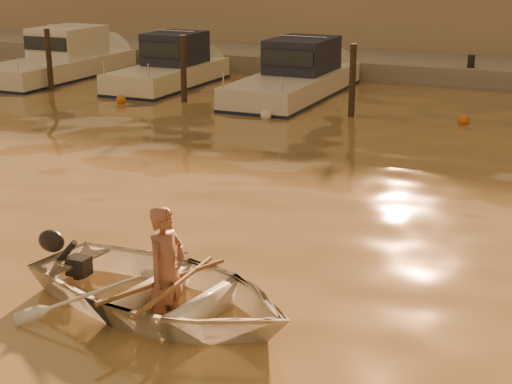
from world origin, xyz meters
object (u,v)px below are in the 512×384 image
at_px(person, 167,272).
at_px(moored_boat_2, 294,77).
at_px(waterfront_building, 453,0).
at_px(moored_boat_1, 168,68).
at_px(dinghy, 161,290).
at_px(moored_boat_0, 58,60).

height_order(person, moored_boat_2, moored_boat_2).
bearing_deg(waterfront_building, moored_boat_1, -123.68).
distance_m(moored_boat_1, waterfront_building, 13.34).
xyz_separation_m(person, moored_boat_2, (-4.10, 14.96, 0.06)).
bearing_deg(waterfront_building, person, -87.06).
distance_m(person, waterfront_building, 26.06).
relative_size(dinghy, waterfront_building, 0.08).
height_order(dinghy, moored_boat_1, moored_boat_1).
bearing_deg(person, waterfront_building, 12.09).
distance_m(moored_boat_0, moored_boat_2, 9.12).
height_order(moored_boat_0, moored_boat_1, same).
bearing_deg(moored_boat_1, dinghy, -60.17).
height_order(person, waterfront_building, waterfront_building).
xyz_separation_m(moored_boat_1, moored_boat_2, (4.56, 0.00, 0.00)).
relative_size(moored_boat_0, moored_boat_1, 1.22).
bearing_deg(moored_boat_2, moored_boat_0, 180.00).
distance_m(person, moored_boat_1, 17.29).
bearing_deg(moored_boat_2, waterfront_building, 75.88).
relative_size(dinghy, moored_boat_1, 0.63).
bearing_deg(moored_boat_1, moored_boat_0, 180.00).
relative_size(moored_boat_0, waterfront_building, 0.16).
xyz_separation_m(dinghy, moored_boat_2, (-4.00, 14.94, 0.35)).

